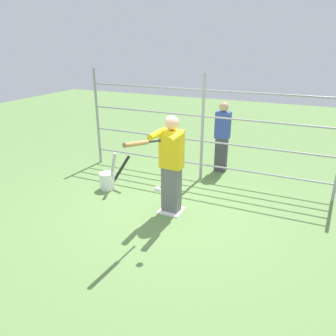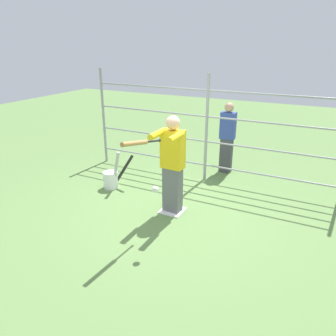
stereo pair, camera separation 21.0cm
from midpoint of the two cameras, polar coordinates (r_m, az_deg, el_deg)
ground_plane at (r=5.92m, az=1.80°, el=-7.49°), size 24.00×24.00×0.00m
home_plate at (r=5.91m, az=1.80°, el=-7.40°), size 0.40×0.40×0.02m
fence_backstop at (r=6.89m, az=7.60°, el=6.72°), size 5.34×0.06×2.27m
batter at (r=5.51m, az=1.83°, el=0.98°), size 0.44×0.60×1.73m
baseball_bat_swinging at (r=4.50m, az=-3.92°, el=4.38°), size 0.12×0.93×0.23m
softball_in_flight at (r=4.54m, az=-0.89°, el=-3.77°), size 0.10×0.10×0.10m
bat_bucket at (r=6.80m, az=-8.87°, el=-1.80°), size 0.56×0.48×0.82m
bystander_behind_fence at (r=7.50m, az=11.07°, el=5.32°), size 0.33×0.21×1.60m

